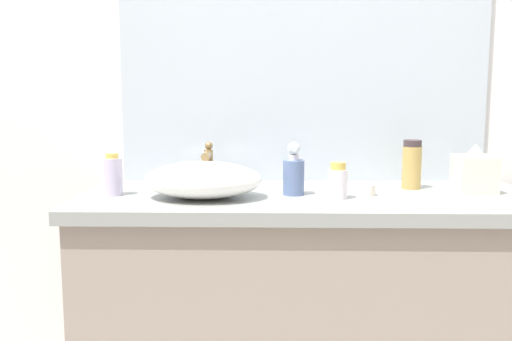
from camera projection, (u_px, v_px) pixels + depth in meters
The scene contains 11 objects.
bathroom_wall_rear at pixel (278, 58), 2.12m from camera, with size 6.00×0.06×2.60m, color silver.
vanity_counter at pixel (305, 319), 1.92m from camera, with size 1.47×0.57×0.85m.
wall_mirror_panel at pixel (303, 40), 2.07m from camera, with size 1.33×0.01×1.02m, color #B2BCC6.
sink_basin at pixel (203, 180), 1.80m from camera, with size 0.37×0.27×0.11m, color white.
faucet at pixel (208, 162), 1.94m from camera, with size 0.03×0.14×0.16m.
soap_dispenser at pixel (294, 174), 1.85m from camera, with size 0.07×0.07×0.17m.
lotion_bottle at pixel (412, 165), 1.96m from camera, with size 0.07×0.07×0.17m.
perfume_bottle at pixel (113, 176), 1.84m from camera, with size 0.06×0.06×0.13m.
spray_can at pixel (338, 182), 1.79m from camera, with size 0.06×0.06×0.11m.
tissue_box at pixel (474, 172), 1.90m from camera, with size 0.13×0.13×0.16m.
candle_jar at pixel (367, 190), 1.84m from camera, with size 0.05×0.05×0.03m, color silver.
Camera 1 is at (-0.03, -1.43, 1.19)m, focal length 40.42 mm.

